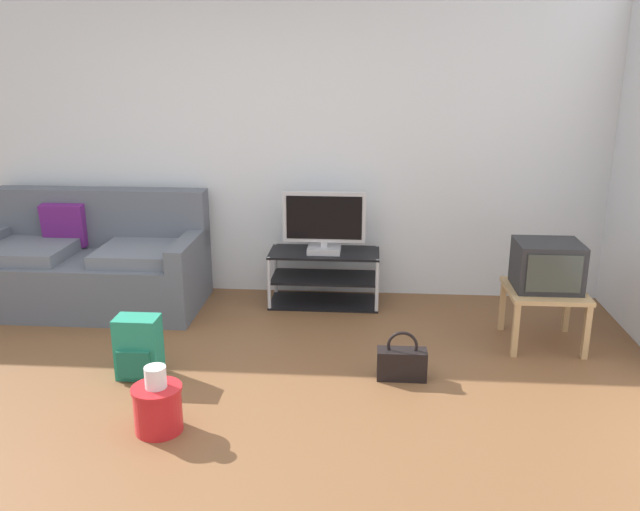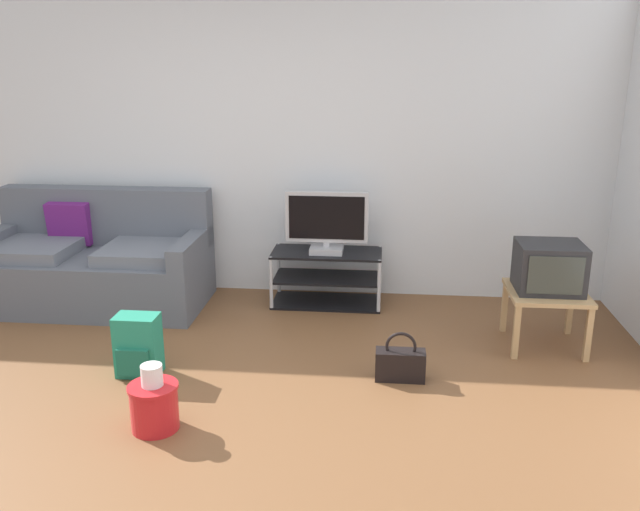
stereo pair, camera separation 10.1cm
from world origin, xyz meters
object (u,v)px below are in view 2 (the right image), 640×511
at_px(flat_tv, 327,223).
at_px(backpack, 138,346).
at_px(couch, 96,264).
at_px(side_table, 546,299).
at_px(handbag, 400,363).
at_px(crt_tv, 549,267).
at_px(tv_stand, 327,278).
at_px(cleaning_bucket, 154,403).

height_order(flat_tv, backpack, flat_tv).
bearing_deg(couch, side_table, -8.59).
xyz_separation_m(side_table, handbag, (-1.03, -0.63, -0.25)).
distance_m(flat_tv, crt_tv, 1.75).
bearing_deg(backpack, side_table, 29.94).
relative_size(couch, flat_tv, 2.70).
bearing_deg(flat_tv, crt_tv, -22.33).
relative_size(tv_stand, cleaning_bucket, 2.35).
bearing_deg(flat_tv, handbag, -65.67).
xyz_separation_m(flat_tv, backpack, (-1.10, -1.40, -0.50)).
bearing_deg(flat_tv, backpack, -128.10).
xyz_separation_m(crt_tv, handbag, (-1.03, -0.64, -0.48)).
distance_m(couch, side_table, 3.57).
distance_m(tv_stand, side_table, 1.77).
bearing_deg(crt_tv, handbag, -147.96).
relative_size(flat_tv, handbag, 2.06).
distance_m(crt_tv, cleaning_bucket, 2.79).
bearing_deg(crt_tv, backpack, -164.83).
bearing_deg(side_table, handbag, -148.61).
relative_size(flat_tv, side_table, 1.25).
height_order(side_table, backpack, side_table).
bearing_deg(couch, backpack, -56.87).
distance_m(side_table, backpack, 2.81).
height_order(couch, cleaning_bucket, couch).
height_order(side_table, handbag, side_table).
bearing_deg(handbag, tv_stand, 113.96).
height_order(couch, crt_tv, couch).
bearing_deg(handbag, flat_tv, 114.33).
bearing_deg(couch, handbag, -24.84).
xyz_separation_m(tv_stand, handbag, (0.59, -1.33, -0.12)).
relative_size(tv_stand, flat_tv, 1.35).
bearing_deg(tv_stand, side_table, -23.49).
xyz_separation_m(couch, tv_stand, (1.91, 0.17, -0.12)).
bearing_deg(tv_stand, couch, -174.97).
bearing_deg(cleaning_bucket, tv_stand, 69.35).
distance_m(tv_stand, cleaning_bucket, 2.20).
height_order(side_table, crt_tv, crt_tv).
relative_size(handbag, cleaning_bucket, 0.85).
height_order(couch, tv_stand, couch).
bearing_deg(backpack, crt_tv, 30.26).
xyz_separation_m(flat_tv, crt_tv, (1.62, -0.66, -0.11)).
bearing_deg(tv_stand, flat_tv, -90.00).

